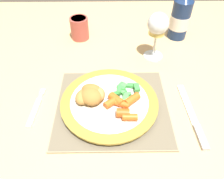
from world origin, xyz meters
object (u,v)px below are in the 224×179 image
Objects in this scene: dining_table at (119,83)px; drinking_cup at (80,28)px; dinner_plate at (109,103)px; fork at (36,109)px; bottle at (181,16)px; table_knife at (194,119)px; wine_glass at (158,26)px.

drinking_cup reaches higher than dining_table.
fork is at bearing -177.55° from dinner_plate.
drinking_cup is at bearing 75.79° from fork.
fork is at bearing -141.89° from bottle.
dinner_plate is 0.45m from bottle.
dining_table is 0.32m from table_knife.
fork is (-0.24, -0.20, 0.09)m from dining_table.
table_knife is 2.63× the size of drinking_cup.
wine_glass is 0.17m from bottle.
fork is at bearing -146.19° from wine_glass.
bottle is at bearing 38.11° from fork.
bottle is at bearing 36.71° from dining_table.
table_knife is 0.53m from drinking_cup.
bottle is (0.47, 0.37, 0.09)m from fork.
dining_table is 5.42× the size of table_knife.
bottle is at bearing 0.56° from drinking_cup.
dinner_plate is 0.30m from wine_glass.
fork is at bearing -104.21° from drinking_cup.
drinking_cup is at bearing 130.67° from dining_table.
drinking_cup is (-0.11, 0.36, 0.03)m from dinner_plate.
bottle is (0.11, 0.13, -0.03)m from wine_glass.
table_knife is (0.22, -0.05, -0.01)m from dinner_plate.
table_knife is 1.35× the size of wine_glass.
dining_table is at bearing -143.29° from bottle.
bottle reaches higher than dining_table.
wine_glass is at bearing -130.82° from bottle.
bottle is (0.23, 0.17, 0.18)m from dining_table.
dining_table is 0.22m from dinner_plate.
wine_glass is at bearing 20.38° from dining_table.
bottle is at bearing 49.18° from wine_glass.
dining_table is at bearing -159.62° from wine_glass.
drinking_cup is (0.09, 0.37, 0.04)m from fork.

